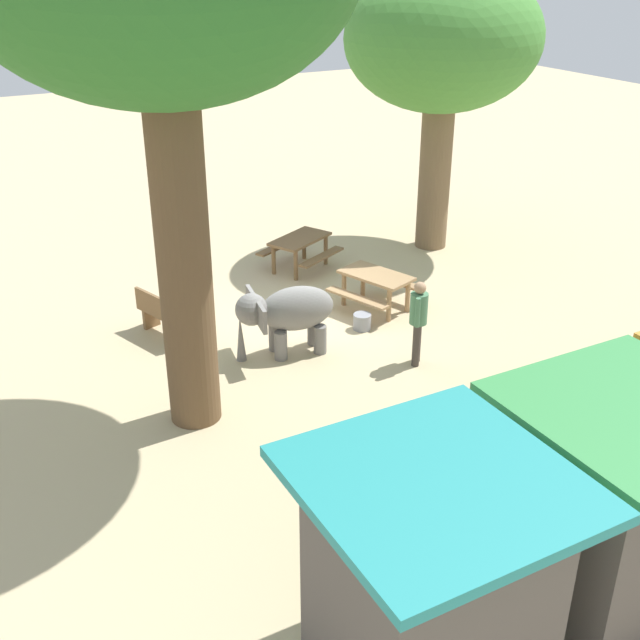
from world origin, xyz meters
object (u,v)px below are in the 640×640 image
person_handler (418,317)px  market_stall_teal (430,589)px  wooden_bench (163,314)px  picnic_table_near (300,246)px  picnic_table_far (376,282)px  feed_bucket (362,322)px  elephant (287,312)px  market_stall_green (616,509)px  shade_tree_main (443,43)px

person_handler → market_stall_teal: size_ratio=0.64×
wooden_bench → picnic_table_near: size_ratio=0.73×
picnic_table_far → feed_bucket: 1.13m
elephant → picnic_table_near: bearing=-110.6°
picnic_table_far → market_stall_teal: 9.13m
market_stall_green → feed_bucket: size_ratio=7.00×
person_handler → picnic_table_near: bearing=-52.0°
shade_tree_main → person_handler: bearing=52.0°
picnic_table_near → feed_bucket: 3.48m
shade_tree_main → picnic_table_near: size_ratio=3.33×
elephant → shade_tree_main: shade_tree_main is taller
market_stall_green → market_stall_teal: size_ratio=1.00×
picnic_table_far → market_stall_green: size_ratio=0.76×
market_stall_teal → market_stall_green: bearing=180.0°
person_handler → picnic_table_far: person_handler is taller
shade_tree_main → wooden_bench: 8.94m
wooden_bench → picnic_table_far: 4.41m
market_stall_green → elephant: bearing=-84.1°
elephant → picnic_table_far: bearing=-150.3°
person_handler → picnic_table_far: size_ratio=0.85×
shade_tree_main → picnic_table_near: bearing=-2.5°
person_handler → wooden_bench: (3.71, -3.25, -0.48)m
wooden_bench → picnic_table_near: (-3.93, -1.86, 0.12)m
picnic_table_near → picnic_table_far: (-0.40, 2.71, 0.00)m
elephant → person_handler: bearing=151.6°
wooden_bench → feed_bucket: bearing=47.7°
person_handler → feed_bucket: bearing=-44.9°
elephant → market_stall_teal: (1.87, 7.08, 0.30)m
elephant → wooden_bench: 2.56m
shade_tree_main → market_stall_teal: bearing=54.1°
shade_tree_main → market_stall_green: size_ratio=2.65×
picnic_table_near → market_stall_green: bearing=-124.0°
shade_tree_main → market_stall_green: shade_tree_main is taller
person_handler → shade_tree_main: 7.43m
picnic_table_near → picnic_table_far: size_ratio=1.05×
market_stall_green → market_stall_teal: (2.60, 0.00, 0.00)m
wooden_bench → feed_bucket: size_ratio=4.04×
person_handler → feed_bucket: person_handler is taller
shade_tree_main → wooden_bench: shade_tree_main is taller
wooden_bench → picnic_table_near: 4.35m
elephant → market_stall_teal: size_ratio=0.76×
picnic_table_near → market_stall_teal: 11.44m
elephant → market_stall_teal: bearing=84.8°
picnic_table_near → feed_bucket: (0.36, 3.43, -0.43)m
wooden_bench → feed_bucket: 3.91m
picnic_table_near → market_stall_green: market_stall_green is taller
elephant → picnic_table_far: elephant is taller
market_stall_teal → wooden_bench: bearing=-90.3°
shade_tree_main → picnic_table_near: 5.66m
picnic_table_near → picnic_table_far: same height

